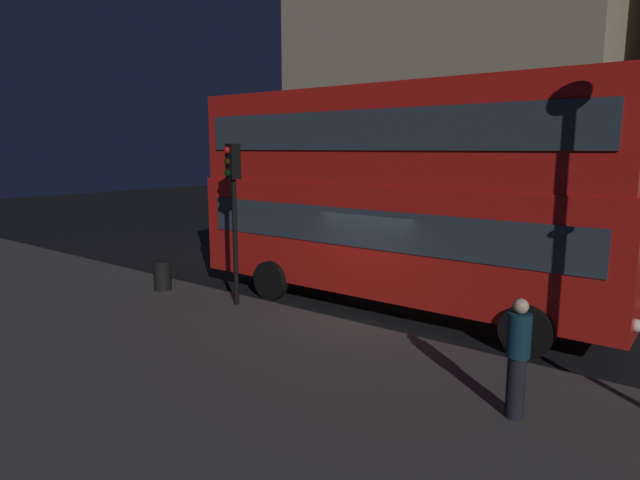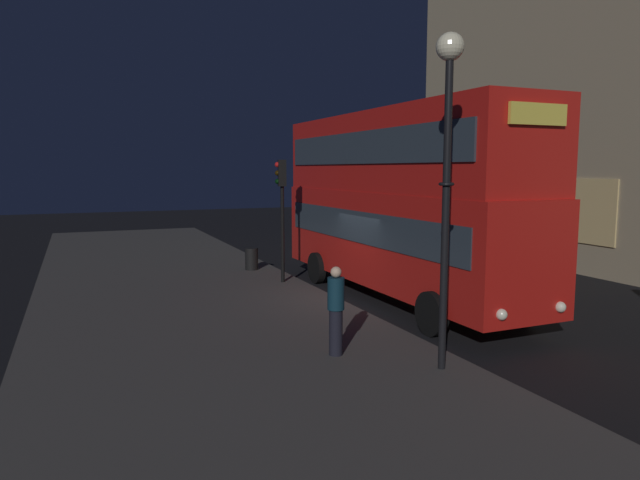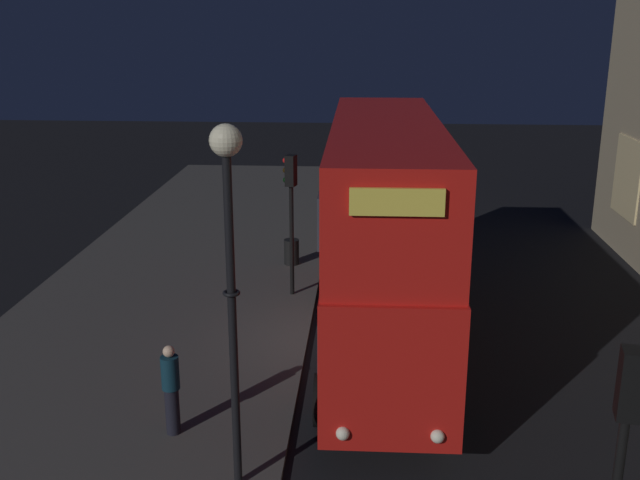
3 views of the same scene
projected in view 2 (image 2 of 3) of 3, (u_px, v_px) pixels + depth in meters
ground_plane at (358, 302)px, 16.60m from camera, size 80.00×80.00×0.00m
sidewalk_slab at (198, 316)px, 14.79m from camera, size 44.00×8.21×0.12m
building_with_clock at (605, 36)px, 24.57m from camera, size 13.78×9.21×19.07m
double_decker_bus at (397, 196)px, 16.72m from camera, size 11.07×2.88×5.44m
traffic_light_near_kerb at (282, 195)px, 18.54m from camera, size 0.37×0.39×4.01m
street_lamp at (448, 131)px, 10.16m from camera, size 0.50×0.50×6.08m
pedestrian at (336, 309)px, 11.37m from camera, size 0.34×0.34×1.80m
litter_bin at (252, 259)px, 21.17m from camera, size 0.48×0.48×0.81m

